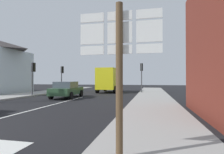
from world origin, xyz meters
TOP-DOWN VIEW (x-y plane):
  - ground_plane at (0.00, 10.00)m, footprint 80.00×80.00m
  - sidewalk_right at (6.49, 8.00)m, footprint 3.13×44.00m
  - lane_centre_stripe at (0.00, 6.00)m, footprint 0.16×12.00m
  - sedan_far at (-1.12, 11.01)m, footprint 2.19×4.31m
  - delivery_truck at (1.07, 18.50)m, footprint 2.62×5.07m
  - route_sign_post at (5.73, -0.63)m, footprint 1.66×0.14m
  - traffic_light_near_left at (-5.22, 11.91)m, footprint 0.30×0.49m
  - traffic_light_far_right at (5.22, 17.75)m, footprint 0.30×0.49m
  - traffic_light_far_left at (-5.22, 17.94)m, footprint 0.30×0.49m

SIDE VIEW (x-z plane):
  - ground_plane at x=0.00m, z-range 0.00..0.00m
  - lane_centre_stripe at x=0.00m, z-range 0.00..0.01m
  - sidewalk_right at x=6.49m, z-range 0.00..0.14m
  - sedan_far at x=-1.12m, z-range 0.03..1.50m
  - delivery_truck at x=1.07m, z-range 0.13..3.18m
  - route_sign_post at x=5.73m, z-range 0.40..3.60m
  - traffic_light_near_left at x=-5.22m, z-range 0.80..4.15m
  - traffic_light_far_left at x=-5.22m, z-range 0.82..4.21m
  - traffic_light_far_right at x=5.22m, z-range 0.86..4.45m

